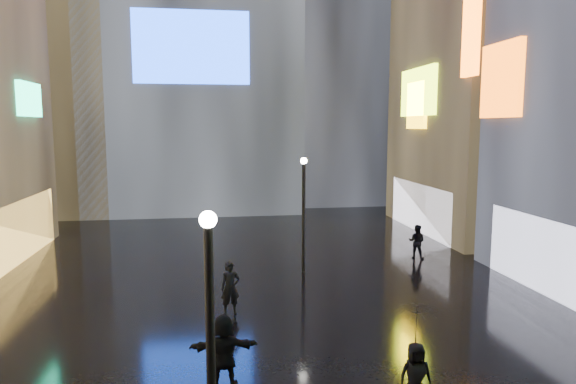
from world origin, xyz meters
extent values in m
plane|color=black|center=(0.00, 20.00, 0.00)|extent=(140.00, 140.00, 0.00)
cube|color=#FFC659|center=(-11.10, 26.00, 1.50)|extent=(0.20, 10.00, 3.00)
cube|color=#1CFFAB|center=(-10.85, 27.82, 7.91)|extent=(0.25, 3.00, 1.71)
cube|color=white|center=(11.10, 17.00, 1.50)|extent=(0.20, 9.00, 3.00)
cube|color=#FF610C|center=(10.85, 21.12, 8.58)|extent=(0.25, 2.99, 3.26)
cube|color=black|center=(16.00, 30.00, 14.00)|extent=(10.00, 12.00, 28.00)
cube|color=white|center=(11.10, 30.00, 1.50)|extent=(0.20, 9.00, 3.00)
cube|color=#CDFF19|center=(10.85, 30.32, 8.66)|extent=(0.25, 4.92, 2.91)
cube|color=#FFB60C|center=(10.85, 30.44, 7.84)|extent=(0.25, 2.63, 2.87)
cube|color=#194CFF|center=(-3.00, 36.90, 12.00)|extent=(8.00, 0.20, 5.00)
cube|color=black|center=(9.00, 46.00, 17.00)|extent=(12.00, 12.00, 34.00)
cube|color=black|center=(-14.00, 42.00, 13.00)|extent=(10.00, 10.00, 26.00)
cylinder|color=black|center=(-1.89, 8.29, 2.50)|extent=(0.16, 0.16, 5.00)
sphere|color=white|center=(-1.89, 8.29, 5.05)|extent=(0.30, 0.30, 0.30)
cylinder|color=black|center=(2.24, 22.15, 2.50)|extent=(0.16, 0.16, 5.00)
sphere|color=white|center=(2.24, 22.15, 5.05)|extent=(0.30, 0.30, 0.30)
imported|color=black|center=(2.77, 10.54, 0.81)|extent=(0.81, 0.54, 1.62)
imported|color=black|center=(-1.60, 12.30, 0.94)|extent=(1.76, 0.58, 1.89)
imported|color=black|center=(-1.24, 17.38, 0.93)|extent=(0.73, 0.53, 1.87)
imported|color=black|center=(8.27, 23.70, 0.85)|extent=(1.05, 1.01, 1.71)
imported|color=black|center=(2.77, 10.54, 2.09)|extent=(1.45, 1.45, 0.94)
camera|label=1|loc=(-1.83, -0.13, 6.58)|focal=32.00mm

